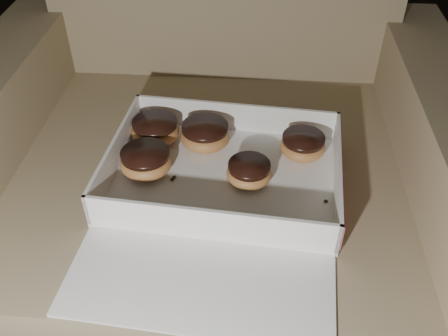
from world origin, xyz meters
name	(u,v)px	position (x,y,z in m)	size (l,w,h in m)	color
floor	(372,237)	(0.00, 0.00, 0.00)	(4.50, 4.50, 0.00)	black
armchair	(214,184)	(-0.43, -0.16, 0.32)	(0.97, 0.81, 1.01)	#897857
bakery_box	(222,190)	(-0.40, -0.34, 0.46)	(0.44, 0.50, 0.07)	white
donut_a	(303,145)	(-0.25, -0.22, 0.48)	(0.09, 0.09, 0.04)	#BC7941
donut_b	(205,135)	(-0.44, -0.21, 0.48)	(0.10, 0.10, 0.05)	#BC7941
donut_c	(146,161)	(-0.54, -0.29, 0.48)	(0.09, 0.09, 0.05)	#BC7941
donut_d	(249,172)	(-0.35, -0.30, 0.48)	(0.08, 0.08, 0.04)	#BC7941
donut_e	(155,130)	(-0.54, -0.20, 0.48)	(0.09, 0.09, 0.05)	#BC7941
crumb_a	(172,179)	(-0.49, -0.31, 0.46)	(0.01, 0.01, 0.00)	black
crumb_b	(174,177)	(-0.48, -0.31, 0.46)	(0.01, 0.01, 0.00)	black
crumb_c	(130,208)	(-0.55, -0.39, 0.46)	(0.01, 0.01, 0.00)	black
crumb_d	(326,201)	(-0.22, -0.35, 0.46)	(0.01, 0.01, 0.00)	black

